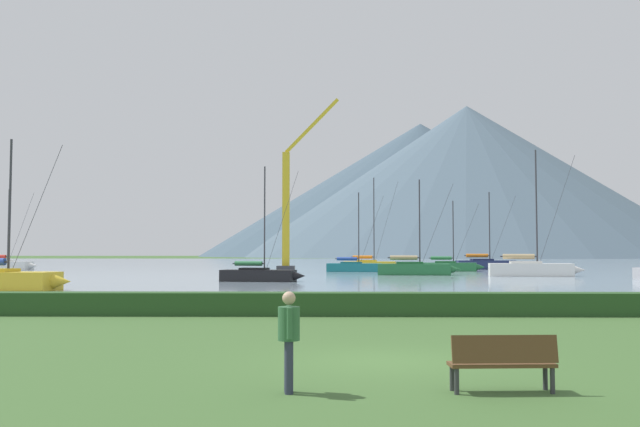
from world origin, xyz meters
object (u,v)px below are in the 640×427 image
(sailboat_slip_1, at_px, (4,265))
(sailboat_slip_6, at_px, (486,264))
(sailboat_slip_3, at_px, (415,268))
(sailboat_slip_9, at_px, (532,268))
(sailboat_slip_2, at_px, (355,267))
(person_standing_walker, at_px, (289,333))
(sailboat_slip_11, at_px, (450,266))
(sailboat_slip_8, at_px, (1,279))
(park_bench_under_tree, at_px, (503,360))
(sailboat_slip_5, at_px, (259,274))
(sailboat_slip_0, at_px, (371,264))
(dock_crane, at_px, (288,217))

(sailboat_slip_1, xyz_separation_m, sailboat_slip_6, (64.03, 5.35, 0.04))
(sailboat_slip_3, relative_size, sailboat_slip_9, 0.79)
(sailboat_slip_2, height_order, person_standing_walker, sailboat_slip_2)
(sailboat_slip_11, bearing_deg, sailboat_slip_8, -114.76)
(sailboat_slip_3, relative_size, park_bench_under_tree, 5.58)
(sailboat_slip_5, distance_m, park_bench_under_tree, 45.55)
(sailboat_slip_3, bearing_deg, sailboat_slip_0, 102.90)
(sailboat_slip_1, bearing_deg, sailboat_slip_3, -16.72)
(sailboat_slip_0, relative_size, dock_crane, 0.63)
(sailboat_slip_6, bearing_deg, person_standing_walker, -105.70)
(sailboat_slip_6, bearing_deg, park_bench_under_tree, -103.50)
(dock_crane, bearing_deg, sailboat_slip_2, 29.77)
(sailboat_slip_1, bearing_deg, sailboat_slip_5, -39.92)
(sailboat_slip_1, xyz_separation_m, sailboat_slip_8, (22.85, -49.51, -0.03))
(park_bench_under_tree, bearing_deg, sailboat_slip_9, 70.75)
(sailboat_slip_3, xyz_separation_m, sailboat_slip_9, (11.01, -3.05, 0.07))
(sailboat_slip_0, bearing_deg, sailboat_slip_2, -93.36)
(sailboat_slip_3, distance_m, sailboat_slip_8, 41.39)
(sailboat_slip_6, height_order, dock_crane, dock_crane)
(sailboat_slip_2, height_order, sailboat_slip_6, sailboat_slip_6)
(sailboat_slip_1, relative_size, sailboat_slip_5, 1.16)
(sailboat_slip_8, bearing_deg, sailboat_slip_3, 53.76)
(sailboat_slip_8, relative_size, dock_crane, 0.46)
(sailboat_slip_3, distance_m, person_standing_walker, 61.90)
(sailboat_slip_8, bearing_deg, park_bench_under_tree, -46.24)
(sailboat_slip_2, height_order, sailboat_slip_5, sailboat_slip_2)
(person_standing_walker, bearing_deg, sailboat_slip_11, 72.65)
(sailboat_slip_8, distance_m, dock_crane, 40.98)
(sailboat_slip_1, xyz_separation_m, sailboat_slip_2, (45.73, -7.44, -0.09))
(sailboat_slip_8, bearing_deg, sailboat_slip_6, 60.56)
(person_standing_walker, bearing_deg, dock_crane, 87.45)
(sailboat_slip_8, bearing_deg, sailboat_slip_11, 59.98)
(sailboat_slip_6, height_order, sailboat_slip_9, sailboat_slip_9)
(sailboat_slip_0, relative_size, person_standing_walker, 7.57)
(sailboat_slip_5, height_order, sailboat_slip_9, sailboat_slip_9)
(sailboat_slip_0, relative_size, sailboat_slip_9, 1.01)
(sailboat_slip_2, bearing_deg, sailboat_slip_8, -106.15)
(sailboat_slip_8, relative_size, park_bench_under_tree, 5.27)
(sailboat_slip_2, bearing_deg, sailboat_slip_0, 90.44)
(sailboat_slip_2, distance_m, sailboat_slip_9, 22.59)
(sailboat_slip_2, bearing_deg, sailboat_slip_5, -94.20)
(sailboat_slip_0, distance_m, park_bench_under_tree, 84.94)
(sailboat_slip_3, xyz_separation_m, sailboat_slip_11, (6.05, 15.25, -0.06))
(sailboat_slip_11, bearing_deg, sailboat_slip_0, 150.30)
(sailboat_slip_5, bearing_deg, sailboat_slip_3, 59.65)
(sailboat_slip_6, distance_m, dock_crane, 31.71)
(sailboat_slip_0, bearing_deg, sailboat_slip_6, 12.89)
(person_standing_walker, bearing_deg, sailboat_slip_1, 111.51)
(sailboat_slip_3, bearing_deg, dock_crane, 155.22)
(sailboat_slip_5, bearing_deg, person_standing_walker, -73.00)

